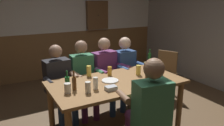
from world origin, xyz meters
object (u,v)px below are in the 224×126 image
object	(u,v)px
pint_glass_7	(68,88)
bottle_2	(74,83)
person_2	(107,71)
pint_glass_1	(88,87)
person_4	(149,106)
bottle_0	(149,59)
person_3	(127,68)
person_0	(59,80)
condiment_caddy	(111,88)
chair_empty_near_right	(164,72)
pint_glass_4	(95,83)
table_candle	(145,64)
pint_glass_2	(148,79)
person_1	(84,76)
pint_glass_8	(152,81)
plate_0	(110,81)
wall_dart_cabinet	(97,15)
bottle_1	(67,82)
pint_glass_6	(89,71)
pint_glass_3	(161,75)
pint_glass_5	(110,71)
pint_glass_0	(138,70)
dining_table	(117,88)

from	to	relation	value
pint_glass_7	bottle_2	bearing A→B (deg)	25.07
person_2	pint_glass_1	size ratio (longest dim) A/B	9.09
person_4	bottle_0	distance (m)	1.36
person_3	pint_glass_1	bearing A→B (deg)	35.55
person_3	person_4	world-z (taller)	person_4
person_0	condiment_caddy	xyz separation A→B (m)	(0.38, -0.94, 0.14)
chair_empty_near_right	pint_glass_4	size ratio (longest dim) A/B	5.74
person_2	table_candle	distance (m)	0.65
person_0	pint_glass_2	xyz separation A→B (m)	(0.91, -1.00, 0.18)
person_1	pint_glass_8	bearing A→B (deg)	117.18
table_candle	pint_glass_1	distance (m)	1.37
person_2	pint_glass_4	size ratio (longest dim) A/B	8.09
plate_0	wall_dart_cabinet	distance (m)	2.98
person_3	bottle_1	xyz separation A→B (m)	(-1.28, -0.61, 0.18)
pint_glass_1	pint_glass_6	bearing A→B (deg)	65.58
table_candle	person_4	bearing A→B (deg)	-124.99
condiment_caddy	pint_glass_1	distance (m)	0.29
wall_dart_cabinet	pint_glass_1	bearing A→B (deg)	-117.48
table_candle	pint_glass_1	world-z (taller)	pint_glass_1
pint_glass_3	pint_glass_5	distance (m)	0.74
condiment_caddy	bottle_1	bearing A→B (deg)	142.50
table_candle	wall_dart_cabinet	bearing A→B (deg)	83.92
person_1	chair_empty_near_right	xyz separation A→B (m)	(1.68, -0.03, -0.19)
person_3	pint_glass_6	distance (m)	0.95
person_4	pint_glass_6	bearing A→B (deg)	111.77
plate_0	pint_glass_8	distance (m)	0.58
table_candle	pint_glass_0	world-z (taller)	pint_glass_0
table_candle	bottle_1	xyz separation A→B (m)	(-1.42, -0.26, 0.04)
plate_0	pint_glass_8	bearing A→B (deg)	-49.52
person_2	wall_dart_cabinet	world-z (taller)	wall_dart_cabinet
table_candle	bottle_1	world-z (taller)	bottle_1
person_0	plate_0	size ratio (longest dim) A/B	5.24
pint_glass_8	pint_glass_4	bearing A→B (deg)	157.50
pint_glass_0	pint_glass_5	bearing A→B (deg)	154.84
person_4	pint_glass_3	world-z (taller)	person_4
wall_dart_cabinet	person_1	bearing A→B (deg)	-120.91
plate_0	dining_table	bearing A→B (deg)	-24.75
bottle_1	pint_glass_4	xyz separation A→B (m)	(0.29, -0.22, -0.00)
table_candle	pint_glass_3	bearing A→B (deg)	-105.34
person_0	chair_empty_near_right	distance (m)	2.09
condiment_caddy	bottle_1	xyz separation A→B (m)	(-0.44, 0.34, 0.05)
dining_table	bottle_1	bearing A→B (deg)	171.86
person_2	bottle_1	bearing A→B (deg)	23.84
person_0	pint_glass_3	world-z (taller)	person_0
pint_glass_5	pint_glass_7	size ratio (longest dim) A/B	1.11
plate_0	pint_glass_5	size ratio (longest dim) A/B	1.70
pint_glass_3	dining_table	bearing A→B (deg)	160.34
chair_empty_near_right	wall_dart_cabinet	world-z (taller)	wall_dart_cabinet
person_1	pint_glass_7	world-z (taller)	person_1
person_1	bottle_1	xyz separation A→B (m)	(-0.46, -0.60, 0.18)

